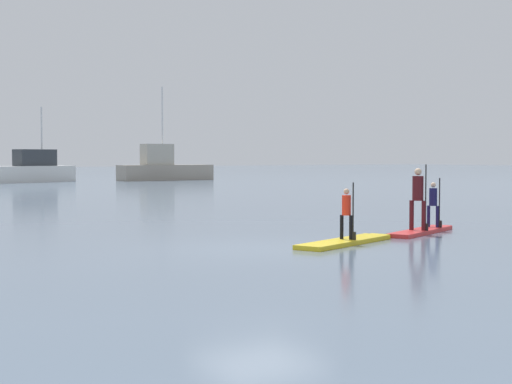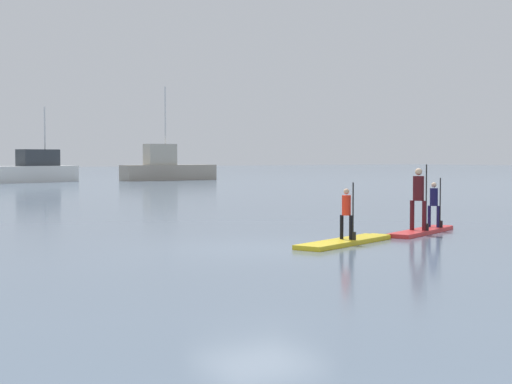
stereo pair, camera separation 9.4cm
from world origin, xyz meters
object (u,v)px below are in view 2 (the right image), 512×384
Objects in this scene: motor_boat_small_navy at (31,170)px; paddleboard_near at (346,242)px; paddler_adult at (419,195)px; fishing_boat_green_midground at (167,168)px; paddleboard_far at (423,231)px; paddler_child_front at (434,202)px; paddler_child_solo at (347,211)px.

paddleboard_near is at bearing -98.80° from motor_boat_small_navy.
paddler_adult is 45.58m from fishing_boat_green_midground.
paddler_child_front reaches higher than paddleboard_far.
paddleboard_near is 0.69m from paddler_child_solo.
motor_boat_small_navy reaches higher than paddleboard_far.
paddleboard_far is at bearing -156.98° from paddler_child_front.
paddler_adult is at bearing -154.83° from paddleboard_far.
motor_boat_small_navy reaches higher than paddleboard_near.
paddleboard_near is 3.17m from paddler_adult.
paddler_child_solo is 0.77× the size of paddler_adult.
motor_boat_small_navy is at bearing 84.79° from paddler_adult.
paddler_child_solo is at bearing -164.47° from paddleboard_far.
fishing_boat_green_midground reaches higher than motor_boat_small_navy.
motor_boat_small_navy reaches higher than paddler_child_solo.
paddler_adult is (2.93, 0.75, 0.94)m from paddleboard_near.
paddler_adult reaches higher than paddleboard_far.
paddleboard_near is 0.42× the size of motor_boat_small_navy.
paddler_child_solo is at bearing -165.43° from paddler_adult.
fishing_boat_green_midground reaches higher than paddler_child_solo.
fishing_boat_green_midground reaches higher than paddler_adult.
paddleboard_far is (3.21, 0.88, -0.00)m from paddleboard_near.
fishing_boat_green_midground reaches higher than paddleboard_near.
fishing_boat_green_midground is 0.98× the size of motor_boat_small_navy.
motor_boat_small_navy is at bearing 85.13° from paddleboard_far.
paddler_child_solo is (0.01, -0.01, 0.69)m from paddleboard_near.
paddler_child_solo is 0.99× the size of paddler_child_front.
paddleboard_far is 1.04m from paddler_child_front.
paddleboard_far is 0.99m from paddler_adult.
paddler_child_front is at bearing 16.93° from paddler_child_solo.
paddler_child_front is 0.16× the size of motor_boat_small_navy.
paddler_adult is 1.09m from paddler_child_front.
paddleboard_far is 1.90× the size of paddler_adult.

